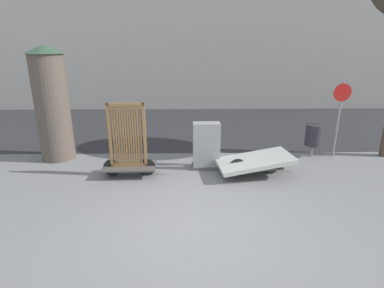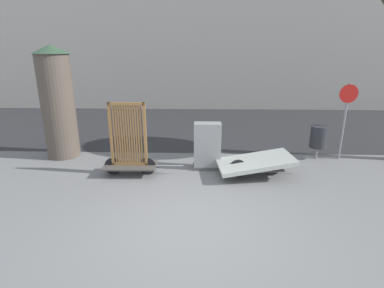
{
  "view_description": "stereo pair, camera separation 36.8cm",
  "coord_description": "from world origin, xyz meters",
  "views": [
    {
      "loc": [
        -0.14,
        -4.86,
        3.1
      ],
      "look_at": [
        0.0,
        2.25,
        0.84
      ],
      "focal_mm": 28.0,
      "sensor_mm": 36.0,
      "label": 1
    },
    {
      "loc": [
        0.23,
        -4.85,
        3.1
      ],
      "look_at": [
        0.0,
        2.25,
        0.84
      ],
      "focal_mm": 28.0,
      "sensor_mm": 36.0,
      "label": 2
    }
  ],
  "objects": [
    {
      "name": "bike_cart_with_mattress",
      "position": [
        1.6,
        2.25,
        0.36
      ],
      "size": [
        2.35,
        1.27,
        0.57
      ],
      "rotation": [
        0.0,
        0.0,
        0.11
      ],
      "color": "#4C4742",
      "rests_on": "ground_plane"
    },
    {
      "name": "sign_post",
      "position": [
        4.31,
        3.61,
        1.44
      ],
      "size": [
        0.51,
        0.06,
        2.23
      ],
      "color": "gray",
      "rests_on": "ground_plane"
    },
    {
      "name": "advertising_column",
      "position": [
        -3.93,
        3.61,
        1.64
      ],
      "size": [
        1.04,
        1.04,
        3.22
      ],
      "color": "brown",
      "rests_on": "ground_plane"
    },
    {
      "name": "utility_cabinet",
      "position": [
        0.39,
        2.75,
        0.59
      ],
      "size": [
        0.77,
        0.43,
        1.26
      ],
      "color": "#4C4C4C",
      "rests_on": "ground_plane"
    },
    {
      "name": "road_strip",
      "position": [
        0.0,
        7.55,
        0.0
      ],
      "size": [
        56.0,
        7.17,
        0.01
      ],
      "color": "#2D2D30",
      "rests_on": "ground_plane"
    },
    {
      "name": "ground_plane",
      "position": [
        0.0,
        0.0,
        0.0
      ],
      "size": [
        60.0,
        60.0,
        0.0
      ],
      "primitive_type": "plane",
      "color": "slate"
    },
    {
      "name": "building_facade",
      "position": [
        0.0,
        13.14,
        5.26
      ],
      "size": [
        48.0,
        4.0,
        10.51
      ],
      "color": "#B2ADA3",
      "rests_on": "ground_plane"
    },
    {
      "name": "bike_cart_with_bedframe",
      "position": [
        -1.59,
        2.25,
        0.68
      ],
      "size": [
        2.05,
        0.69,
        1.88
      ],
      "rotation": [
        0.0,
        0.0,
        0.02
      ],
      "color": "#4C4742",
      "rests_on": "ground_plane"
    },
    {
      "name": "trash_bin",
      "position": [
        3.64,
        3.61,
        0.66
      ],
      "size": [
        0.47,
        0.47,
        0.98
      ],
      "color": "gray",
      "rests_on": "ground_plane"
    }
  ]
}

